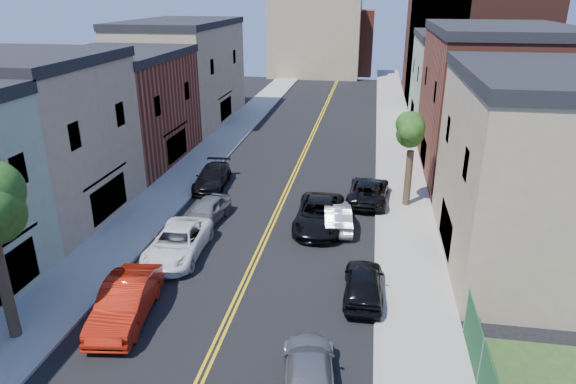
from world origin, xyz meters
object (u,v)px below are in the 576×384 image
at_px(black_car_right, 364,283).
at_px(silver_car_right, 337,216).
at_px(black_car_left, 212,177).
at_px(grey_car_right, 309,371).
at_px(grey_car_left, 207,211).
at_px(black_suv_lane, 319,214).
at_px(dark_car_right_far, 368,191).
at_px(red_sedan, 126,302).
at_px(white_pickup, 178,243).

bearing_deg(black_car_right, silver_car_right, -77.35).
distance_m(black_car_left, grey_car_right, 20.18).
relative_size(grey_car_left, black_suv_lane, 0.73).
distance_m(grey_car_right, dark_car_right_far, 17.24).
bearing_deg(grey_car_right, black_suv_lane, -93.32).
distance_m(red_sedan, dark_car_right_far, 17.45).
xyz_separation_m(black_car_left, dark_car_right_far, (10.73, -0.88, 0.02)).
distance_m(white_pickup, grey_car_left, 4.26).
distance_m(red_sedan, grey_car_left, 9.80).
height_order(white_pickup, black_suv_lane, black_suv_lane).
bearing_deg(black_car_right, black_suv_lane, -69.59).
height_order(red_sedan, black_car_left, red_sedan).
bearing_deg(black_car_left, black_car_right, -53.12).
xyz_separation_m(silver_car_right, black_suv_lane, (-1.02, -0.08, 0.08)).
bearing_deg(grey_car_left, black_suv_lane, 10.62).
bearing_deg(black_car_right, red_sedan, 17.56).
bearing_deg(grey_car_left, black_car_right, -28.14).
xyz_separation_m(silver_car_right, dark_car_right_far, (1.70, 4.27, 0.02)).
bearing_deg(silver_car_right, black_car_right, 96.03).
relative_size(grey_car_left, black_car_left, 0.84).
relative_size(white_pickup, silver_car_right, 1.26).
bearing_deg(black_car_left, black_suv_lane, -37.58).
distance_m(white_pickup, black_suv_lane, 8.22).
distance_m(white_pickup, silver_car_right, 9.12).
distance_m(white_pickup, dark_car_right_far, 13.09).
bearing_deg(silver_car_right, dark_car_right_far, -119.21).
bearing_deg(black_car_right, black_car_left, -49.58).
distance_m(red_sedan, grey_car_right, 8.36).
relative_size(red_sedan, silver_car_right, 1.18).
bearing_deg(black_suv_lane, dark_car_right_far, 57.55).
distance_m(grey_car_left, silver_car_right, 7.62).
distance_m(grey_car_left, dark_car_right_far, 10.45).
xyz_separation_m(black_car_left, black_car_right, (10.73, -12.21, 0.01)).
distance_m(black_car_left, black_car_right, 16.26).
height_order(white_pickup, black_car_left, white_pickup).
bearing_deg(white_pickup, black_car_right, -15.89).
bearing_deg(white_pickup, black_suv_lane, 32.35).
distance_m(red_sedan, black_car_right, 10.16).
relative_size(white_pickup, black_suv_lane, 0.96).
bearing_deg(black_car_left, silver_car_right, -34.13).
bearing_deg(black_car_left, red_sedan, -90.37).
relative_size(silver_car_right, black_suv_lane, 0.76).
bearing_deg(black_suv_lane, grey_car_right, -85.88).
height_order(white_pickup, dark_car_right_far, white_pickup).
height_order(grey_car_left, black_car_right, black_car_right).
relative_size(white_pickup, black_car_left, 1.10).
bearing_deg(dark_car_right_far, silver_car_right, 71.82).
relative_size(red_sedan, dark_car_right_far, 0.97).
bearing_deg(silver_car_right, grey_car_right, 82.50).
relative_size(black_car_left, silver_car_right, 1.14).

